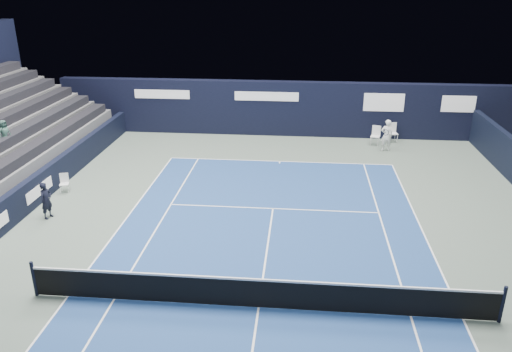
{
  "coord_description": "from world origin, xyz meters",
  "views": [
    {
      "loc": [
        1.0,
        -11.41,
        8.48
      ],
      "look_at": [
        -0.69,
        6.57,
        1.3
      ],
      "focal_mm": 35.0,
      "sensor_mm": 36.0,
      "label": 1
    }
  ],
  "objects_px": {
    "line_judge_chair": "(64,182)",
    "tennis_net": "(259,292)",
    "folding_chair_back_a": "(376,134)",
    "tennis_player": "(387,135)",
    "folding_chair_back_b": "(393,131)"
  },
  "relations": [
    {
      "from": "tennis_net",
      "to": "tennis_player",
      "type": "distance_m",
      "value": 15.14
    },
    {
      "from": "line_judge_chair",
      "to": "tennis_net",
      "type": "distance_m",
      "value": 11.51
    },
    {
      "from": "folding_chair_back_a",
      "to": "line_judge_chair",
      "type": "xyz_separation_m",
      "value": [
        -13.97,
        -7.83,
        -0.13
      ]
    },
    {
      "from": "folding_chair_back_a",
      "to": "folding_chair_back_b",
      "type": "distance_m",
      "value": 1.17
    },
    {
      "from": "folding_chair_back_b",
      "to": "tennis_net",
      "type": "relative_size",
      "value": 0.08
    },
    {
      "from": "line_judge_chair",
      "to": "folding_chair_back_b",
      "type": "bearing_deg",
      "value": 13.5
    },
    {
      "from": "tennis_net",
      "to": "line_judge_chair",
      "type": "bearing_deg",
      "value": 140.82
    },
    {
      "from": "folding_chair_back_a",
      "to": "folding_chair_back_b",
      "type": "bearing_deg",
      "value": 50.03
    },
    {
      "from": "tennis_net",
      "to": "folding_chair_back_a",
      "type": "bearing_deg",
      "value": 71.5
    },
    {
      "from": "folding_chair_back_b",
      "to": "line_judge_chair",
      "type": "distance_m",
      "value": 17.18
    },
    {
      "from": "line_judge_chair",
      "to": "tennis_player",
      "type": "xyz_separation_m",
      "value": [
        14.39,
        6.84,
        0.38
      ]
    },
    {
      "from": "folding_chair_back_b",
      "to": "tennis_net",
      "type": "bearing_deg",
      "value": -121.51
    },
    {
      "from": "folding_chair_back_a",
      "to": "tennis_net",
      "type": "distance_m",
      "value": 15.92
    },
    {
      "from": "tennis_player",
      "to": "tennis_net",
      "type": "bearing_deg",
      "value": -111.17
    },
    {
      "from": "tennis_net",
      "to": "tennis_player",
      "type": "xyz_separation_m",
      "value": [
        5.47,
        14.11,
        0.33
      ]
    }
  ]
}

